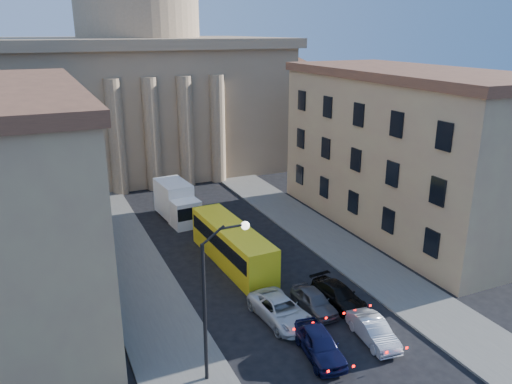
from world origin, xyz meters
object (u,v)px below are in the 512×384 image
Objects in this scene: car_right_near at (373,331)px; box_truck at (177,203)px; street_lamp at (214,291)px; city_bus at (232,244)px; car_left_near at (320,344)px.

box_truck is (-5.16, 24.75, 1.01)m from car_right_near.
street_lamp is 14.45m from city_bus.
street_lamp reaches higher than car_left_near.
car_left_near is (6.10, -0.62, -4.50)m from street_lamp.
car_right_near is 0.38× the size of city_bus.
box_truck reaches higher than city_bus.
car_left_near is 0.68× the size of box_truck.
city_bus is at bearing -88.29° from box_truck.
city_bus is at bearing 64.71° from street_lamp.
car_right_near is 13.93m from city_bus.
street_lamp is 0.78× the size of city_bus.
car_right_near is (9.81, -0.70, -4.58)m from street_lamp.
car_left_near is at bearing -5.83° from street_lamp.
car_left_near is at bearing -175.35° from car_right_near.
box_truck is (-1.33, 11.39, 0.01)m from city_bus.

